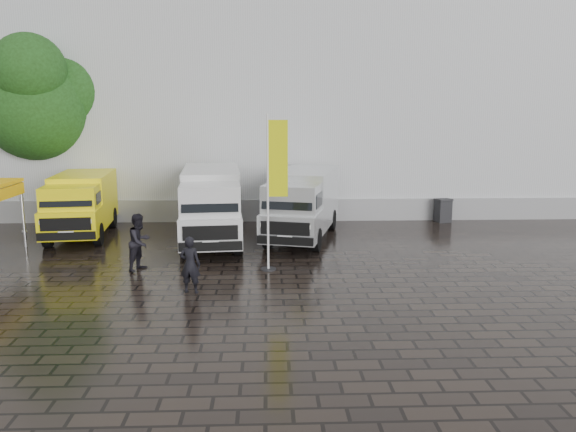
# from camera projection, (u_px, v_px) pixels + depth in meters

# --- Properties ---
(ground) EXTENTS (120.00, 120.00, 0.00)m
(ground) POSITION_uv_depth(u_px,v_px,m) (281.00, 270.00, 17.98)
(ground) COLOR black
(ground) RESTS_ON ground
(exhibition_hall) EXTENTS (44.00, 16.00, 12.00)m
(exhibition_hall) POSITION_uv_depth(u_px,v_px,m) (308.00, 92.00, 32.61)
(exhibition_hall) COLOR silver
(exhibition_hall) RESTS_ON ground
(hall_plinth) EXTENTS (44.00, 0.15, 1.00)m
(hall_plinth) POSITION_uv_depth(u_px,v_px,m) (320.00, 210.00, 25.76)
(hall_plinth) COLOR gray
(hall_plinth) RESTS_ON ground
(van_yellow) EXTENTS (2.63, 5.54, 2.47)m
(van_yellow) POSITION_uv_depth(u_px,v_px,m) (81.00, 206.00, 22.50)
(van_yellow) COLOR #FFEE0D
(van_yellow) RESTS_ON ground
(van_white) EXTENTS (2.66, 6.55, 2.77)m
(van_white) POSITION_uv_depth(u_px,v_px,m) (211.00, 207.00, 21.46)
(van_white) COLOR silver
(van_white) RESTS_ON ground
(van_silver) EXTENTS (3.54, 6.43, 2.65)m
(van_silver) POSITION_uv_depth(u_px,v_px,m) (303.00, 205.00, 22.18)
(van_silver) COLOR silver
(van_silver) RESTS_ON ground
(flagpole) EXTENTS (0.88, 0.50, 4.95)m
(flagpole) POSITION_uv_depth(u_px,v_px,m) (274.00, 184.00, 17.53)
(flagpole) COLOR black
(flagpole) RESTS_ON ground
(tree) EXTENTS (4.73, 4.73, 8.50)m
(tree) POSITION_uv_depth(u_px,v_px,m) (34.00, 100.00, 24.85)
(tree) COLOR black
(tree) RESTS_ON ground
(wheelie_bin) EXTENTS (0.77, 0.77, 1.07)m
(wheelie_bin) POSITION_uv_depth(u_px,v_px,m) (443.00, 210.00, 25.48)
(wheelie_bin) COLOR black
(wheelie_bin) RESTS_ON ground
(person_front) EXTENTS (0.66, 0.49, 1.63)m
(person_front) POSITION_uv_depth(u_px,v_px,m) (190.00, 265.00, 15.64)
(person_front) COLOR black
(person_front) RESTS_ON ground
(person_tent) EXTENTS (1.02, 1.10, 1.83)m
(person_tent) POSITION_uv_depth(u_px,v_px,m) (140.00, 242.00, 17.88)
(person_tent) COLOR black
(person_tent) RESTS_ON ground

